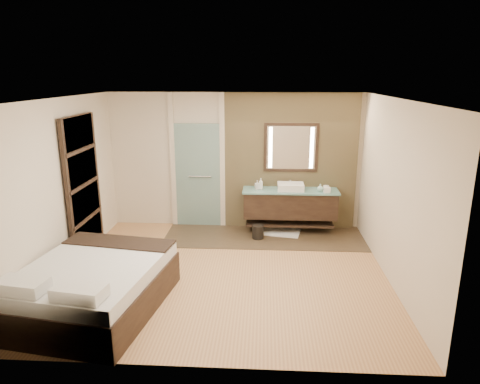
# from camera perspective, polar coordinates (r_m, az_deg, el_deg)

# --- Properties ---
(floor) EXTENTS (5.00, 5.00, 0.00)m
(floor) POSITION_cam_1_polar(r_m,az_deg,el_deg) (6.87, -1.94, -10.76)
(floor) COLOR #AC7348
(floor) RESTS_ON ground
(tile_strip) EXTENTS (3.80, 1.30, 0.01)m
(tile_strip) POSITION_cam_1_polar(r_m,az_deg,el_deg) (8.31, 3.22, -5.94)
(tile_strip) COLOR #3E3022
(tile_strip) RESTS_ON floor
(stone_wall) EXTENTS (2.60, 0.08, 2.70)m
(stone_wall) POSITION_cam_1_polar(r_m,az_deg,el_deg) (8.53, 6.73, 3.96)
(stone_wall) COLOR tan
(stone_wall) RESTS_ON floor
(vanity) EXTENTS (1.85, 0.55, 0.88)m
(vanity) POSITION_cam_1_polar(r_m,az_deg,el_deg) (8.43, 6.68, -1.56)
(vanity) COLOR black
(vanity) RESTS_ON stone_wall
(mirror_unit) EXTENTS (1.06, 0.04, 0.96)m
(mirror_unit) POSITION_cam_1_polar(r_m,az_deg,el_deg) (8.42, 6.82, 5.89)
(mirror_unit) COLOR black
(mirror_unit) RESTS_ON stone_wall
(frosted_door) EXTENTS (1.10, 0.12, 2.70)m
(frosted_door) POSITION_cam_1_polar(r_m,az_deg,el_deg) (8.65, -5.64, 2.77)
(frosted_door) COLOR silver
(frosted_door) RESTS_ON floor
(shoji_partition) EXTENTS (0.06, 1.20, 2.40)m
(shoji_partition) POSITION_cam_1_polar(r_m,az_deg,el_deg) (7.60, -20.13, 0.61)
(shoji_partition) COLOR black
(shoji_partition) RESTS_ON floor
(bed) EXTENTS (1.95, 2.29, 0.80)m
(bed) POSITION_cam_1_polar(r_m,az_deg,el_deg) (6.09, -19.03, -11.81)
(bed) COLOR black
(bed) RESTS_ON floor
(bath_mat) EXTENTS (0.80, 0.63, 0.02)m
(bath_mat) POSITION_cam_1_polar(r_m,az_deg,el_deg) (8.52, 5.51, -5.35)
(bath_mat) COLOR white
(bath_mat) RESTS_ON floor
(waste_bin) EXTENTS (0.28, 0.28, 0.27)m
(waste_bin) POSITION_cam_1_polar(r_m,az_deg,el_deg) (8.16, 2.40, -5.36)
(waste_bin) COLOR black
(waste_bin) RESTS_ON floor
(tissue_box) EXTENTS (0.12, 0.12, 0.10)m
(tissue_box) POSITION_cam_1_polar(r_m,az_deg,el_deg) (8.26, 11.53, 0.27)
(tissue_box) COLOR silver
(tissue_box) RESTS_ON vanity
(soap_bottle_a) EXTENTS (0.10, 0.10, 0.22)m
(soap_bottle_a) POSITION_cam_1_polar(r_m,az_deg,el_deg) (8.32, 2.78, 1.12)
(soap_bottle_a) COLOR white
(soap_bottle_a) RESTS_ON vanity
(soap_bottle_b) EXTENTS (0.10, 0.10, 0.17)m
(soap_bottle_b) POSITION_cam_1_polar(r_m,az_deg,el_deg) (8.34, 2.31, 0.98)
(soap_bottle_b) COLOR #B2B2B2
(soap_bottle_b) RESTS_ON vanity
(soap_bottle_c) EXTENTS (0.14, 0.14, 0.14)m
(soap_bottle_c) POSITION_cam_1_polar(r_m,az_deg,el_deg) (8.32, 10.64, 0.59)
(soap_bottle_c) COLOR #A2CCC2
(soap_bottle_c) RESTS_ON vanity
(cup) EXTENTS (0.15, 0.15, 0.09)m
(cup) POSITION_cam_1_polar(r_m,az_deg,el_deg) (8.43, 11.39, 0.56)
(cup) COLOR white
(cup) RESTS_ON vanity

